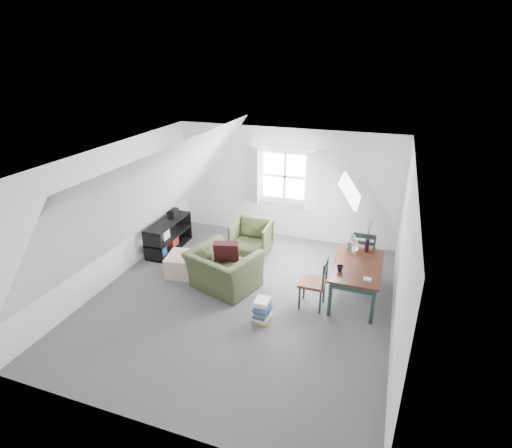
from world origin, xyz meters
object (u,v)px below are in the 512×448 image
at_px(dining_table, 357,270).
at_px(media_shelf, 168,237).
at_px(ottoman, 184,264).
at_px(dining_chair_far, 363,252).
at_px(armchair_far, 251,253).
at_px(dining_chair_near, 315,282).
at_px(magazine_stack, 262,311).
at_px(armchair_near, 224,287).

xyz_separation_m(dining_table, media_shelf, (-4.03, 0.60, -0.29)).
relative_size(ottoman, dining_chair_far, 0.62).
distance_m(armchair_far, dining_chair_far, 2.37).
bearing_deg(media_shelf, armchair_far, 11.01).
bearing_deg(armchair_far, dining_chair_near, -43.98).
bearing_deg(ottoman, dining_table, 3.58).
bearing_deg(ottoman, media_shelf, 135.71).
height_order(ottoman, magazine_stack, ottoman).
bearing_deg(dining_table, armchair_near, -168.92).
bearing_deg(ottoman, armchair_near, -11.90).
height_order(armchair_near, dining_table, dining_table).
relative_size(ottoman, magazine_stack, 1.56).
bearing_deg(armchair_near, dining_table, -152.64).
bearing_deg(magazine_stack, armchair_near, 143.83).
bearing_deg(ottoman, dining_chair_near, -5.22).
bearing_deg(dining_table, magazine_stack, -138.74).
distance_m(armchair_far, dining_table, 2.57).
bearing_deg(armchair_far, media_shelf, -167.60).
distance_m(armchair_near, dining_chair_far, 2.68).
distance_m(armchair_near, ottoman, 0.96).
distance_m(armchair_near, armchair_far, 1.44).
height_order(ottoman, dining_chair_near, dining_chair_near).
relative_size(armchair_near, dining_chair_far, 1.17).
distance_m(dining_chair_far, dining_chair_near, 1.44).
bearing_deg(dining_chair_far, dining_table, 85.79).
bearing_deg(media_shelf, ottoman, -47.70).
bearing_deg(armchair_near, ottoman, 5.65).
xyz_separation_m(ottoman, dining_chair_near, (2.59, -0.24, 0.27)).
height_order(armchair_near, ottoman, ottoman).
distance_m(armchair_near, media_shelf, 2.02).
bearing_deg(armchair_far, dining_chair_far, -7.02).
height_order(ottoman, dining_table, dining_table).
bearing_deg(dining_chair_near, ottoman, -89.02).
bearing_deg(media_shelf, dining_chair_near, -20.31).
xyz_separation_m(dining_chair_near, media_shelf, (-3.41, 1.03, -0.18)).
relative_size(dining_table, media_shelf, 1.05).
distance_m(ottoman, magazine_stack, 2.10).
height_order(media_shelf, magazine_stack, media_shelf).
relative_size(armchair_far, magazine_stack, 2.05).
distance_m(dining_chair_far, media_shelf, 4.08).
bearing_deg(armchair_far, dining_table, -26.78).
xyz_separation_m(ottoman, dining_table, (3.21, 0.20, 0.39)).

